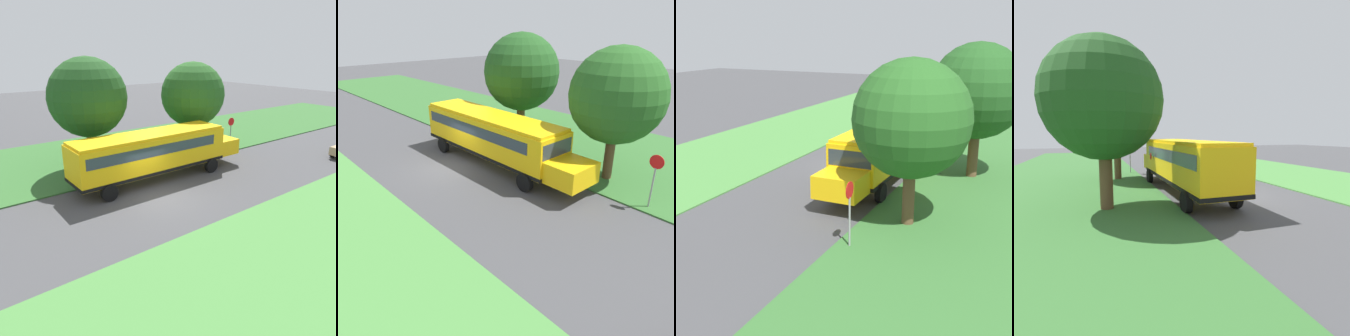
# 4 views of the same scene
# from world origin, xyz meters

# --- Properties ---
(ground_plane) EXTENTS (120.00, 120.00, 0.00)m
(ground_plane) POSITION_xyz_m (0.00, 0.00, 0.00)
(ground_plane) COLOR #424244
(grass_far_side) EXTENTS (10.00, 80.00, 0.07)m
(grass_far_side) POSITION_xyz_m (9.00, 0.00, 0.04)
(grass_far_side) COLOR #47843D
(grass_far_side) RESTS_ON ground
(school_bus) EXTENTS (2.84, 12.42, 3.16)m
(school_bus) POSITION_xyz_m (-2.68, 1.49, 1.92)
(school_bus) COLOR yellow
(school_bus) RESTS_ON ground
(oak_tree_beside_bus) EXTENTS (5.38, 5.38, 7.72)m
(oak_tree_beside_bus) POSITION_xyz_m (-7.27, -0.71, 5.09)
(oak_tree_beside_bus) COLOR brown
(oak_tree_beside_bus) RESTS_ON ground
(oak_tree_roadside_mid) EXTENTS (5.05, 5.05, 7.27)m
(oak_tree_roadside_mid) POSITION_xyz_m (-5.96, 7.44, 4.68)
(oak_tree_roadside_mid) COLOR brown
(oak_tree_roadside_mid) RESTS_ON ground
(stop_sign) EXTENTS (0.08, 0.68, 2.74)m
(stop_sign) POSITION_xyz_m (-4.60, 10.67, 1.74)
(stop_sign) COLOR gray
(stop_sign) RESTS_ON ground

